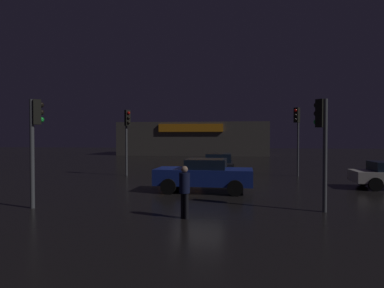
{
  "coord_description": "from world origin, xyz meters",
  "views": [
    {
      "loc": [
        1.75,
        -16.17,
        2.57
      ],
      "look_at": [
        -0.78,
        3.78,
        2.14
      ],
      "focal_mm": 30.57,
      "sensor_mm": 36.0,
      "label": 1
    }
  ],
  "objects_px": {
    "traffic_signal_main": "(35,133)",
    "car_near": "(204,175)",
    "store_building": "(195,139)",
    "traffic_signal_cross_right": "(297,126)",
    "pedestrian": "(185,188)",
    "traffic_signal_cross_left": "(127,129)",
    "car_far": "(219,164)",
    "traffic_signal_opposite": "(322,131)"
  },
  "relations": [
    {
      "from": "car_near",
      "to": "pedestrian",
      "type": "height_order",
      "value": "pedestrian"
    },
    {
      "from": "car_far",
      "to": "traffic_signal_cross_left",
      "type": "bearing_deg",
      "value": -172.59
    },
    {
      "from": "traffic_signal_main",
      "to": "car_far",
      "type": "bearing_deg",
      "value": 60.08
    },
    {
      "from": "traffic_signal_main",
      "to": "car_near",
      "type": "xyz_separation_m",
      "value": [
        5.77,
        4.23,
        -1.93
      ]
    },
    {
      "from": "pedestrian",
      "to": "car_near",
      "type": "bearing_deg",
      "value": 88.03
    },
    {
      "from": "traffic_signal_cross_right",
      "to": "car_far",
      "type": "bearing_deg",
      "value": -176.46
    },
    {
      "from": "store_building",
      "to": "traffic_signal_opposite",
      "type": "xyz_separation_m",
      "value": [
        8.77,
        -36.98,
        0.43
      ]
    },
    {
      "from": "car_near",
      "to": "traffic_signal_cross_left",
      "type": "bearing_deg",
      "value": 134.68
    },
    {
      "from": "store_building",
      "to": "traffic_signal_opposite",
      "type": "relative_size",
      "value": 5.45
    },
    {
      "from": "car_near",
      "to": "car_far",
      "type": "relative_size",
      "value": 1.09
    },
    {
      "from": "traffic_signal_cross_left",
      "to": "traffic_signal_cross_right",
      "type": "xyz_separation_m",
      "value": [
        11.12,
        1.1,
        0.18
      ]
    },
    {
      "from": "car_far",
      "to": "pedestrian",
      "type": "height_order",
      "value": "pedestrian"
    },
    {
      "from": "traffic_signal_cross_right",
      "to": "traffic_signal_cross_left",
      "type": "bearing_deg",
      "value": -174.35
    },
    {
      "from": "traffic_signal_cross_left",
      "to": "pedestrian",
      "type": "bearing_deg",
      "value": -63.13
    },
    {
      "from": "car_near",
      "to": "pedestrian",
      "type": "xyz_separation_m",
      "value": [
        -0.17,
        -5.08,
        0.16
      ]
    },
    {
      "from": "car_near",
      "to": "car_far",
      "type": "bearing_deg",
      "value": 86.5
    },
    {
      "from": "traffic_signal_cross_right",
      "to": "car_far",
      "type": "relative_size",
      "value": 1.07
    },
    {
      "from": "car_near",
      "to": "car_far",
      "type": "xyz_separation_m",
      "value": [
        0.4,
        6.48,
        -0.03
      ]
    },
    {
      "from": "traffic_signal_opposite",
      "to": "car_far",
      "type": "distance_m",
      "value": 10.96
    },
    {
      "from": "traffic_signal_cross_right",
      "to": "car_far",
      "type": "height_order",
      "value": "traffic_signal_cross_right"
    },
    {
      "from": "store_building",
      "to": "car_near",
      "type": "relative_size",
      "value": 4.62
    },
    {
      "from": "store_building",
      "to": "pedestrian",
      "type": "relative_size",
      "value": 12.71
    },
    {
      "from": "store_building",
      "to": "traffic_signal_cross_left",
      "type": "relative_size",
      "value": 4.84
    },
    {
      "from": "traffic_signal_main",
      "to": "traffic_signal_opposite",
      "type": "height_order",
      "value": "traffic_signal_main"
    },
    {
      "from": "car_far",
      "to": "store_building",
      "type": "bearing_deg",
      "value": 100.09
    },
    {
      "from": "traffic_signal_main",
      "to": "pedestrian",
      "type": "bearing_deg",
      "value": -8.6
    },
    {
      "from": "traffic_signal_cross_left",
      "to": "traffic_signal_cross_right",
      "type": "distance_m",
      "value": 11.17
    },
    {
      "from": "car_near",
      "to": "pedestrian",
      "type": "distance_m",
      "value": 5.08
    },
    {
      "from": "traffic_signal_main",
      "to": "traffic_signal_cross_right",
      "type": "distance_m",
      "value": 15.77
    },
    {
      "from": "traffic_signal_cross_right",
      "to": "pedestrian",
      "type": "distance_m",
      "value": 13.36
    },
    {
      "from": "traffic_signal_cross_left",
      "to": "store_building",
      "type": "bearing_deg",
      "value": 87.45
    },
    {
      "from": "traffic_signal_cross_left",
      "to": "pedestrian",
      "type": "xyz_separation_m",
      "value": [
        5.46,
        -10.78,
        -2.16
      ]
    },
    {
      "from": "traffic_signal_main",
      "to": "traffic_signal_cross_right",
      "type": "bearing_deg",
      "value": 44.43
    },
    {
      "from": "traffic_signal_opposite",
      "to": "traffic_signal_cross_right",
      "type": "bearing_deg",
      "value": 83.88
    },
    {
      "from": "traffic_signal_main",
      "to": "car_far",
      "type": "height_order",
      "value": "traffic_signal_main"
    },
    {
      "from": "store_building",
      "to": "traffic_signal_cross_right",
      "type": "xyz_separation_m",
      "value": [
        9.88,
        -26.64,
        0.97
      ]
    },
    {
      "from": "pedestrian",
      "to": "store_building",
      "type": "bearing_deg",
      "value": 96.26
    },
    {
      "from": "pedestrian",
      "to": "traffic_signal_main",
      "type": "bearing_deg",
      "value": 171.4
    },
    {
      "from": "traffic_signal_opposite",
      "to": "pedestrian",
      "type": "distance_m",
      "value": 5.13
    },
    {
      "from": "traffic_signal_cross_right",
      "to": "pedestrian",
      "type": "bearing_deg",
      "value": -115.47
    },
    {
      "from": "car_far",
      "to": "traffic_signal_main",
      "type": "bearing_deg",
      "value": -119.92
    },
    {
      "from": "traffic_signal_cross_right",
      "to": "car_far",
      "type": "distance_m",
      "value": 5.69
    }
  ]
}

